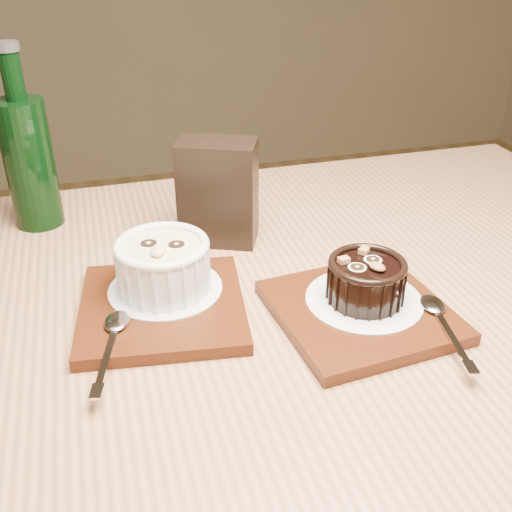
{
  "coord_description": "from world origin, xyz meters",
  "views": [
    {
      "loc": [
        -0.24,
        -0.33,
        1.14
      ],
      "look_at": [
        -0.09,
        0.21,
        0.81
      ],
      "focal_mm": 42.0,
      "sensor_mm": 36.0,
      "label": 1
    }
  ],
  "objects_px": {
    "table": "(255,367)",
    "green_bottle": "(29,159)",
    "tray_left": "(163,307)",
    "tray_right": "(360,312)",
    "condiment_stand": "(218,192)",
    "ramekin_dark": "(366,279)",
    "ramekin_white": "(163,263)"
  },
  "relations": [
    {
      "from": "tray_left",
      "to": "table",
      "type": "bearing_deg",
      "value": -7.95
    },
    {
      "from": "table",
      "to": "condiment_stand",
      "type": "xyz_separation_m",
      "value": [
        -0.0,
        0.17,
        0.16
      ]
    },
    {
      "from": "tray_left",
      "to": "green_bottle",
      "type": "height_order",
      "value": "green_bottle"
    },
    {
      "from": "tray_right",
      "to": "condiment_stand",
      "type": "relative_size",
      "value": 1.29
    },
    {
      "from": "ramekin_white",
      "to": "condiment_stand",
      "type": "distance_m",
      "value": 0.16
    },
    {
      "from": "tray_left",
      "to": "ramekin_white",
      "type": "bearing_deg",
      "value": 73.32
    },
    {
      "from": "tray_left",
      "to": "condiment_stand",
      "type": "height_order",
      "value": "condiment_stand"
    },
    {
      "from": "tray_right",
      "to": "green_bottle",
      "type": "xyz_separation_m",
      "value": [
        -0.35,
        0.34,
        0.09
      ]
    },
    {
      "from": "tray_left",
      "to": "green_bottle",
      "type": "relative_size",
      "value": 0.72
    },
    {
      "from": "table",
      "to": "tray_right",
      "type": "distance_m",
      "value": 0.15
    },
    {
      "from": "table",
      "to": "green_bottle",
      "type": "xyz_separation_m",
      "value": [
        -0.24,
        0.29,
        0.19
      ]
    },
    {
      "from": "table",
      "to": "tray_right",
      "type": "height_order",
      "value": "tray_right"
    },
    {
      "from": "table",
      "to": "ramekin_white",
      "type": "xyz_separation_m",
      "value": [
        -0.1,
        0.04,
        0.14
      ]
    },
    {
      "from": "table",
      "to": "ramekin_dark",
      "type": "height_order",
      "value": "ramekin_dark"
    },
    {
      "from": "condiment_stand",
      "to": "tray_right",
      "type": "bearing_deg",
      "value": -63.47
    },
    {
      "from": "table",
      "to": "green_bottle",
      "type": "bearing_deg",
      "value": 130.21
    },
    {
      "from": "table",
      "to": "ramekin_dark",
      "type": "distance_m",
      "value": 0.18
    },
    {
      "from": "table",
      "to": "ramekin_white",
      "type": "relative_size",
      "value": 11.38
    },
    {
      "from": "table",
      "to": "tray_left",
      "type": "relative_size",
      "value": 6.71
    },
    {
      "from": "ramekin_dark",
      "to": "condiment_stand",
      "type": "height_order",
      "value": "condiment_stand"
    },
    {
      "from": "ramekin_white",
      "to": "ramekin_dark",
      "type": "relative_size",
      "value": 1.24
    },
    {
      "from": "table",
      "to": "tray_right",
      "type": "relative_size",
      "value": 6.71
    },
    {
      "from": "condiment_stand",
      "to": "green_bottle",
      "type": "xyz_separation_m",
      "value": [
        -0.24,
        0.12,
        0.03
      ]
    },
    {
      "from": "condiment_stand",
      "to": "tray_left",
      "type": "bearing_deg",
      "value": -122.89
    },
    {
      "from": "tray_right",
      "to": "green_bottle",
      "type": "height_order",
      "value": "green_bottle"
    },
    {
      "from": "tray_left",
      "to": "condiment_stand",
      "type": "distance_m",
      "value": 0.19
    },
    {
      "from": "table",
      "to": "condiment_stand",
      "type": "bearing_deg",
      "value": 91.45
    },
    {
      "from": "tray_right",
      "to": "condiment_stand",
      "type": "height_order",
      "value": "condiment_stand"
    },
    {
      "from": "condiment_stand",
      "to": "ramekin_white",
      "type": "bearing_deg",
      "value": -125.51
    },
    {
      "from": "tray_left",
      "to": "tray_right",
      "type": "distance_m",
      "value": 0.22
    },
    {
      "from": "ramekin_white",
      "to": "condiment_stand",
      "type": "height_order",
      "value": "condiment_stand"
    },
    {
      "from": "ramekin_white",
      "to": "condiment_stand",
      "type": "xyz_separation_m",
      "value": [
        0.09,
        0.13,
        0.02
      ]
    }
  ]
}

